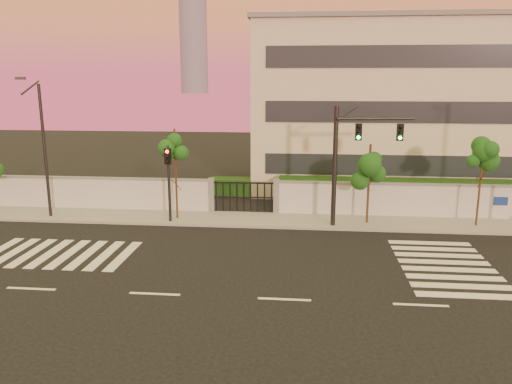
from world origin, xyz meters
TOP-DOWN VIEW (x-y plane):
  - ground at (0.00, 0.00)m, footprint 120.00×120.00m
  - sidewalk at (0.00, 10.50)m, footprint 60.00×3.00m
  - perimeter_wall at (0.10, 12.00)m, footprint 60.00×0.36m
  - hedge_row at (1.17, 14.74)m, footprint 41.00×4.25m
  - institutional_building at (9.00, 21.99)m, footprint 24.40×12.40m
  - road_markings at (-1.58, 3.76)m, footprint 57.00×7.62m
  - street_tree_c at (-6.69, 10.22)m, footprint 1.42×1.13m
  - street_tree_d at (4.27, 10.33)m, footprint 1.63×1.30m
  - street_tree_e at (10.26, 10.36)m, footprint 1.45×1.16m
  - traffic_signal_main at (3.13, 9.59)m, footprint 4.23×0.67m
  - traffic_signal_secondary at (-6.93, 9.48)m, footprint 0.35×0.34m
  - streetlight_west at (-14.32, 9.72)m, footprint 0.49×1.97m

SIDE VIEW (x-z plane):
  - ground at x=0.00m, z-range 0.00..0.00m
  - road_markings at x=-1.58m, z-range 0.00..0.02m
  - sidewalk at x=0.00m, z-range 0.00..0.15m
  - hedge_row at x=1.17m, z-range -0.08..1.72m
  - perimeter_wall at x=0.10m, z-range -0.03..2.17m
  - traffic_signal_secondary at x=-6.93m, z-range 0.61..5.10m
  - street_tree_d at x=4.27m, z-range 1.09..5.71m
  - street_tree_e at x=10.26m, z-range 1.18..6.21m
  - street_tree_c at x=-6.69m, z-range 1.26..6.62m
  - traffic_signal_main at x=3.13m, z-range 0.89..7.59m
  - streetlight_west at x=-14.32m, z-range 0.33..8.54m
  - institutional_building at x=9.00m, z-range 0.03..12.28m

